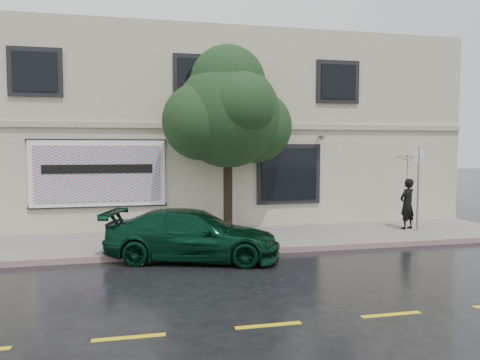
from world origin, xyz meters
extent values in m
plane|color=black|center=(0.00, 0.00, 0.00)|extent=(90.00, 90.00, 0.00)
cube|color=gray|center=(0.00, 3.25, 0.07)|extent=(20.00, 3.50, 0.15)
cube|color=gray|center=(0.00, 1.50, 0.07)|extent=(20.00, 0.18, 0.16)
cube|color=gold|center=(0.00, -3.50, 0.01)|extent=(19.00, 0.12, 0.01)
cube|color=#BFBC9A|center=(0.00, 9.00, 3.50)|extent=(20.00, 8.00, 7.00)
cube|color=#9E9984|center=(0.00, 4.96, 3.60)|extent=(20.00, 0.12, 0.18)
cube|color=black|center=(3.20, 4.96, 1.95)|extent=(2.30, 0.10, 2.10)
cube|color=black|center=(3.20, 4.90, 1.95)|extent=(2.00, 0.05, 1.80)
cube|color=black|center=(-5.00, 4.90, 5.20)|extent=(1.30, 0.05, 1.20)
cube|color=black|center=(0.00, 4.90, 5.20)|extent=(1.30, 0.05, 1.20)
cube|color=black|center=(5.00, 4.90, 5.20)|extent=(1.30, 0.05, 1.20)
cube|color=white|center=(-3.20, 4.93, 2.05)|extent=(4.20, 0.06, 2.10)
cube|color=#FF385A|center=(-3.20, 4.89, 2.05)|extent=(3.90, 0.04, 1.80)
cube|color=black|center=(-3.20, 4.96, 1.00)|extent=(4.30, 0.10, 0.10)
cube|color=black|center=(-3.20, 4.96, 3.10)|extent=(4.30, 0.10, 0.10)
cube|color=black|center=(-3.20, 4.86, 2.20)|extent=(3.40, 0.02, 0.28)
imported|color=black|center=(-0.64, 1.20, 0.65)|extent=(4.83, 3.19, 1.29)
imported|color=black|center=(6.81, 3.30, 1.00)|extent=(0.72, 0.60, 1.69)
imported|color=black|center=(6.81, 3.30, 2.25)|extent=(1.46, 1.46, 0.82)
cylinder|color=black|center=(0.83, 3.98, 1.47)|extent=(0.29, 0.29, 2.65)
sphere|color=black|center=(0.83, 3.98, 3.90)|extent=(3.32, 3.32, 3.32)
cylinder|color=gray|center=(7.05, 3.09, 1.52)|extent=(0.06, 0.06, 2.73)
cube|color=silver|center=(7.05, 3.09, 2.62)|extent=(0.33, 0.08, 0.44)
camera|label=1|loc=(-2.08, -10.60, 2.88)|focal=35.00mm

